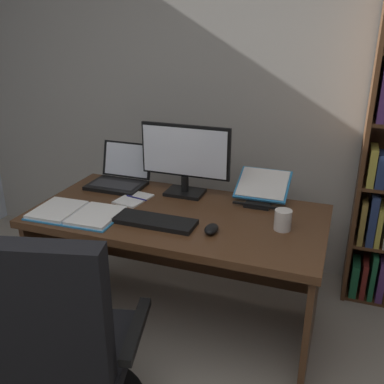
{
  "coord_description": "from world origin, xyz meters",
  "views": [
    {
      "loc": [
        0.56,
        -0.49,
        1.68
      ],
      "look_at": [
        -0.13,
        1.42,
        0.87
      ],
      "focal_mm": 40.53,
      "sensor_mm": 36.0,
      "label": 1
    }
  ],
  "objects_px": {
    "computer_mouse": "(211,229)",
    "coffee_mug": "(283,220)",
    "open_binder": "(77,213)",
    "notepad": "(133,199)",
    "desk": "(183,239)",
    "reading_stand_with_book": "(262,187)",
    "pen": "(137,198)",
    "laptop": "(120,177)",
    "monitor": "(185,159)",
    "office_chair": "(64,357)",
    "keyboard": "(155,221)"
  },
  "relations": [
    {
      "from": "monitor",
      "to": "computer_mouse",
      "type": "bearing_deg",
      "value": -55.13
    },
    {
      "from": "office_chair",
      "to": "pen",
      "type": "height_order",
      "value": "office_chair"
    },
    {
      "from": "coffee_mug",
      "to": "computer_mouse",
      "type": "bearing_deg",
      "value": -154.05
    },
    {
      "from": "pen",
      "to": "laptop",
      "type": "bearing_deg",
      "value": 137.45
    },
    {
      "from": "monitor",
      "to": "coffee_mug",
      "type": "distance_m",
      "value": 0.69
    },
    {
      "from": "coffee_mug",
      "to": "reading_stand_with_book",
      "type": "bearing_deg",
      "value": 116.45
    },
    {
      "from": "reading_stand_with_book",
      "to": "open_binder",
      "type": "bearing_deg",
      "value": -147.6
    },
    {
      "from": "notepad",
      "to": "coffee_mug",
      "type": "xyz_separation_m",
      "value": [
        0.86,
        -0.09,
        0.05
      ]
    },
    {
      "from": "laptop",
      "to": "coffee_mug",
      "type": "height_order",
      "value": "laptop"
    },
    {
      "from": "open_binder",
      "to": "pen",
      "type": "distance_m",
      "value": 0.36
    },
    {
      "from": "office_chair",
      "to": "computer_mouse",
      "type": "xyz_separation_m",
      "value": [
        0.4,
        0.68,
        0.32
      ]
    },
    {
      "from": "monitor",
      "to": "pen",
      "type": "distance_m",
      "value": 0.36
    },
    {
      "from": "pen",
      "to": "coffee_mug",
      "type": "relative_size",
      "value": 1.36
    },
    {
      "from": "laptop",
      "to": "keyboard",
      "type": "bearing_deg",
      "value": -44.88
    },
    {
      "from": "reading_stand_with_book",
      "to": "monitor",
      "type": "bearing_deg",
      "value": -170.54
    },
    {
      "from": "open_binder",
      "to": "pen",
      "type": "relative_size",
      "value": 3.43
    },
    {
      "from": "coffee_mug",
      "to": "desk",
      "type": "bearing_deg",
      "value": 171.29
    },
    {
      "from": "computer_mouse",
      "to": "coffee_mug",
      "type": "relative_size",
      "value": 1.01
    },
    {
      "from": "desk",
      "to": "notepad",
      "type": "distance_m",
      "value": 0.37
    },
    {
      "from": "computer_mouse",
      "to": "office_chair",
      "type": "bearing_deg",
      "value": -120.25
    },
    {
      "from": "desk",
      "to": "reading_stand_with_book",
      "type": "bearing_deg",
      "value": 34.8
    },
    {
      "from": "laptop",
      "to": "notepad",
      "type": "height_order",
      "value": "laptop"
    },
    {
      "from": "office_chair",
      "to": "notepad",
      "type": "bearing_deg",
      "value": 84.91
    },
    {
      "from": "computer_mouse",
      "to": "reading_stand_with_book",
      "type": "bearing_deg",
      "value": 74.27
    },
    {
      "from": "desk",
      "to": "reading_stand_with_book",
      "type": "relative_size",
      "value": 5.2
    },
    {
      "from": "open_binder",
      "to": "notepad",
      "type": "height_order",
      "value": "open_binder"
    },
    {
      "from": "notepad",
      "to": "keyboard",
      "type": "bearing_deg",
      "value": -44.47
    },
    {
      "from": "computer_mouse",
      "to": "coffee_mug",
      "type": "height_order",
      "value": "coffee_mug"
    },
    {
      "from": "notepad",
      "to": "pen",
      "type": "bearing_deg",
      "value": 0.0
    },
    {
      "from": "coffee_mug",
      "to": "monitor",
      "type": "bearing_deg",
      "value": 155.83
    },
    {
      "from": "laptop",
      "to": "coffee_mug",
      "type": "xyz_separation_m",
      "value": [
        1.05,
        -0.28,
        -0.0
      ]
    },
    {
      "from": "open_binder",
      "to": "notepad",
      "type": "relative_size",
      "value": 2.29
    },
    {
      "from": "office_chair",
      "to": "reading_stand_with_book",
      "type": "distance_m",
      "value": 1.36
    },
    {
      "from": "reading_stand_with_book",
      "to": "pen",
      "type": "relative_size",
      "value": 2.13
    },
    {
      "from": "reading_stand_with_book",
      "to": "notepad",
      "type": "distance_m",
      "value": 0.74
    },
    {
      "from": "desk",
      "to": "notepad",
      "type": "height_order",
      "value": "notepad"
    },
    {
      "from": "pen",
      "to": "reading_stand_with_book",
      "type": "bearing_deg",
      "value": 21.46
    },
    {
      "from": "laptop",
      "to": "notepad",
      "type": "relative_size",
      "value": 1.59
    },
    {
      "from": "desk",
      "to": "pen",
      "type": "xyz_separation_m",
      "value": [
        -0.29,
        0.0,
        0.21
      ]
    },
    {
      "from": "monitor",
      "to": "keyboard",
      "type": "relative_size",
      "value": 1.27
    },
    {
      "from": "computer_mouse",
      "to": "open_binder",
      "type": "xyz_separation_m",
      "value": [
        -0.73,
        -0.05,
        -0.01
      ]
    },
    {
      "from": "coffee_mug",
      "to": "open_binder",
      "type": "bearing_deg",
      "value": -168.98
    },
    {
      "from": "laptop",
      "to": "reading_stand_with_book",
      "type": "xyz_separation_m",
      "value": [
        0.88,
        0.07,
        0.02
      ]
    },
    {
      "from": "desk",
      "to": "pen",
      "type": "height_order",
      "value": "pen"
    },
    {
      "from": "office_chair",
      "to": "pen",
      "type": "relative_size",
      "value": 7.1
    },
    {
      "from": "computer_mouse",
      "to": "notepad",
      "type": "bearing_deg",
      "value": 156.14
    },
    {
      "from": "open_binder",
      "to": "coffee_mug",
      "type": "height_order",
      "value": "coffee_mug"
    },
    {
      "from": "reading_stand_with_book",
      "to": "notepad",
      "type": "height_order",
      "value": "reading_stand_with_book"
    },
    {
      "from": "keyboard",
      "to": "desk",
      "type": "bearing_deg",
      "value": 75.77
    },
    {
      "from": "open_binder",
      "to": "reading_stand_with_book",
      "type": "bearing_deg",
      "value": 30.34
    }
  ]
}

